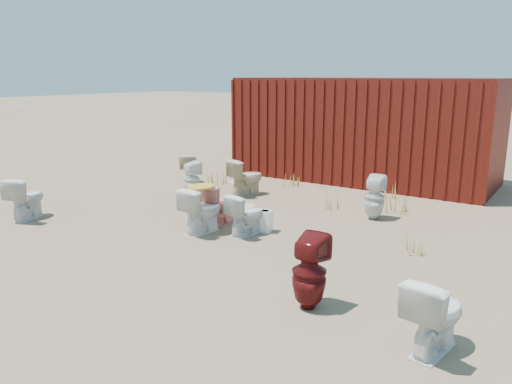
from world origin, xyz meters
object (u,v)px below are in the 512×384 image
Objects in this scene: toilet_back_a at (192,179)px; toilet_back_beige_left at (190,169)px; shipping_container at (363,129)px; toilet_front_pink at (220,204)px; toilet_back_yellowlid at (202,210)px; toilet_front_a at (26,198)px; toilet_back_beige_right at (246,177)px; toilet_back_e at (374,197)px; toilet_front_maroon at (309,272)px; toilet_front_e at (435,314)px; loose_tank at (257,220)px; toilet_front_c at (246,214)px.

toilet_back_a is 1.08× the size of toilet_back_beige_left.
shipping_container is 8.25× the size of toilet_front_pink.
toilet_back_beige_left is 3.78m from toilet_back_yellowlid.
toilet_front_a is 4.21m from toilet_back_beige_right.
toilet_back_beige_left is 0.89× the size of toilet_back_e.
toilet_front_maroon is 1.36m from toilet_front_e.
toilet_back_a is at bearing 142.47° from loose_tank.
toilet_front_maroon is (2.03, -1.70, 0.08)m from toilet_front_c.
toilet_back_yellowlid reaches higher than toilet_front_c.
toilet_back_a is (-4.41, 3.12, -0.04)m from toilet_front_maroon.
toilet_front_pink is at bearing 106.92° from toilet_back_beige_left.
toilet_back_beige_left is at bearing -117.65° from toilet_front_a.
toilet_front_a is 1.01× the size of toilet_back_a.
toilet_front_a reaches higher than toilet_back_beige_left.
shipping_container is 5.04m from loose_tank.
toilet_front_c is at bearing -150.10° from toilet_back_yellowlid.
toilet_back_beige_right is at bearing -30.31° from toilet_front_e.
toilet_front_maroon reaches higher than toilet_back_beige_right.
shipping_container is 4.25m from toilet_back_beige_left.
shipping_container is at bearing -68.99° from toilet_back_e.
toilet_back_yellowlid is at bearing 101.33° from toilet_back_beige_left.
toilet_front_a is at bearing 32.86° from toilet_front_c.
toilet_back_yellowlid is at bearing 43.94° from toilet_back_e.
loose_tank is (0.01, 0.27, -0.16)m from toilet_front_c.
toilet_front_a reaches higher than toilet_front_c.
toilet_back_beige_left is (-5.32, 4.10, -0.07)m from toilet_front_maroon.
toilet_front_e reaches higher than toilet_front_pink.
toilet_back_yellowlid is at bearing 178.67° from toilet_front_a.
toilet_front_maroon is 1.06× the size of toilet_back_e.
toilet_front_e is at bearing 168.92° from toilet_back_a.
toilet_front_a is at bearing -167.25° from loose_tank.
toilet_front_maroon is at bearing -71.96° from shipping_container.
toilet_back_yellowlid is (1.72, -1.72, -0.00)m from toilet_back_a.
toilet_front_a is at bearing 5.65° from toilet_front_e.
loose_tank is (-2.01, 1.97, -0.24)m from toilet_front_maroon.
shipping_container reaches higher than toilet_front_a.
toilet_front_pink reaches higher than toilet_front_c.
toilet_back_a is 0.98× the size of toilet_back_beige_right.
toilet_front_a is at bearing -117.66° from shipping_container.
toilet_front_pink is 0.73m from loose_tank.
toilet_back_e reaches higher than toilet_back_beige_right.
toilet_front_c is 0.81× the size of toilet_front_maroon.
toilet_front_e is 4.32m from toilet_back_e.
toilet_front_e is (1.35, -0.13, -0.05)m from toilet_front_maroon.
loose_tank is (0.67, 0.57, -0.20)m from toilet_back_yellowlid.
shipping_container is 5.08m from toilet_front_pink.
shipping_container is 5.27m from toilet_front_c.
toilet_front_e is 6.61m from toilet_back_a.
toilet_front_a is 1.03× the size of toilet_front_e.
shipping_container reaches higher than toilet_front_c.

